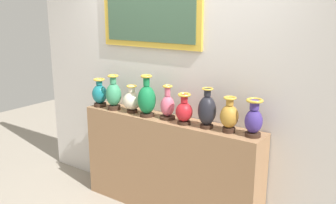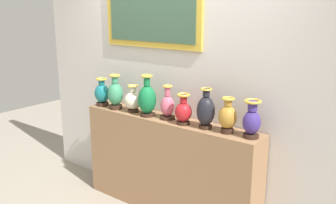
{
  "view_description": "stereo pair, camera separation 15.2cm",
  "coord_description": "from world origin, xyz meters",
  "px_view_note": "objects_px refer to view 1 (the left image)",
  "views": [
    {
      "loc": [
        2.03,
        -2.89,
        2.1
      ],
      "look_at": [
        0.0,
        0.0,
        1.19
      ],
      "focal_mm": 39.66,
      "sensor_mm": 36.0,
      "label": 1
    },
    {
      "loc": [
        2.16,
        -2.8,
        2.1
      ],
      "look_at": [
        0.0,
        0.0,
        1.19
      ],
      "focal_mm": 39.66,
      "sensor_mm": 36.0,
      "label": 2
    }
  ],
  "objects_px": {
    "vase_crimson": "(184,111)",
    "vase_ochre": "(229,116)",
    "vase_ivory": "(132,101)",
    "vase_emerald": "(147,99)",
    "vase_teal": "(100,94)",
    "vase_rose": "(168,106)",
    "vase_onyx": "(207,110)",
    "vase_jade": "(114,95)",
    "vase_indigo": "(254,120)"
  },
  "relations": [
    {
      "from": "vase_crimson",
      "to": "vase_ochre",
      "type": "xyz_separation_m",
      "value": [
        0.45,
        0.03,
        0.02
      ]
    },
    {
      "from": "vase_ivory",
      "to": "vase_ochre",
      "type": "bearing_deg",
      "value": 0.44
    },
    {
      "from": "vase_emerald",
      "to": "vase_teal",
      "type": "bearing_deg",
      "value": 179.53
    },
    {
      "from": "vase_rose",
      "to": "vase_onyx",
      "type": "distance_m",
      "value": 0.45
    },
    {
      "from": "vase_jade",
      "to": "vase_indigo",
      "type": "xyz_separation_m",
      "value": [
        1.57,
        0.05,
        -0.01
      ]
    },
    {
      "from": "vase_onyx",
      "to": "vase_ochre",
      "type": "relative_size",
      "value": 1.16
    },
    {
      "from": "vase_rose",
      "to": "vase_crimson",
      "type": "xyz_separation_m",
      "value": [
        0.22,
        -0.04,
        -0.0
      ]
    },
    {
      "from": "vase_teal",
      "to": "vase_rose",
      "type": "xyz_separation_m",
      "value": [
        0.9,
        0.04,
        -0.01
      ]
    },
    {
      "from": "vase_ochre",
      "to": "vase_jade",
      "type": "bearing_deg",
      "value": -178.58
    },
    {
      "from": "vase_rose",
      "to": "vase_ochre",
      "type": "bearing_deg",
      "value": -1.31
    },
    {
      "from": "vase_jade",
      "to": "vase_ochre",
      "type": "relative_size",
      "value": 1.18
    },
    {
      "from": "vase_rose",
      "to": "vase_indigo",
      "type": "distance_m",
      "value": 0.89
    },
    {
      "from": "vase_emerald",
      "to": "vase_rose",
      "type": "bearing_deg",
      "value": 11.58
    },
    {
      "from": "vase_onyx",
      "to": "vase_indigo",
      "type": "bearing_deg",
      "value": 2.97
    },
    {
      "from": "vase_ivory",
      "to": "vase_indigo",
      "type": "bearing_deg",
      "value": 1.09
    },
    {
      "from": "vase_teal",
      "to": "vase_indigo",
      "type": "bearing_deg",
      "value": 1.36
    },
    {
      "from": "vase_emerald",
      "to": "vase_crimson",
      "type": "distance_m",
      "value": 0.45
    },
    {
      "from": "vase_jade",
      "to": "vase_rose",
      "type": "bearing_deg",
      "value": 4.12
    },
    {
      "from": "vase_teal",
      "to": "vase_rose",
      "type": "height_order",
      "value": "vase_rose"
    },
    {
      "from": "vase_jade",
      "to": "vase_crimson",
      "type": "xyz_separation_m",
      "value": [
        0.9,
        0.0,
        -0.04
      ]
    },
    {
      "from": "vase_emerald",
      "to": "vase_crimson",
      "type": "height_order",
      "value": "vase_emerald"
    },
    {
      "from": "vase_ochre",
      "to": "vase_crimson",
      "type": "bearing_deg",
      "value": -176.33
    },
    {
      "from": "vase_jade",
      "to": "vase_ivory",
      "type": "distance_m",
      "value": 0.24
    },
    {
      "from": "vase_indigo",
      "to": "vase_crimson",
      "type": "bearing_deg",
      "value": -176.1
    },
    {
      "from": "vase_rose",
      "to": "vase_onyx",
      "type": "relative_size",
      "value": 0.91
    },
    {
      "from": "vase_teal",
      "to": "vase_onyx",
      "type": "height_order",
      "value": "vase_onyx"
    },
    {
      "from": "vase_jade",
      "to": "vase_rose",
      "type": "relative_size",
      "value": 1.11
    },
    {
      "from": "vase_emerald",
      "to": "vase_onyx",
      "type": "height_order",
      "value": "vase_emerald"
    },
    {
      "from": "vase_emerald",
      "to": "vase_ochre",
      "type": "xyz_separation_m",
      "value": [
        0.9,
        0.03,
        -0.03
      ]
    },
    {
      "from": "vase_teal",
      "to": "vase_rose",
      "type": "distance_m",
      "value": 0.9
    },
    {
      "from": "vase_crimson",
      "to": "vase_onyx",
      "type": "xyz_separation_m",
      "value": [
        0.23,
        0.02,
        0.04
      ]
    },
    {
      "from": "vase_emerald",
      "to": "vase_ochre",
      "type": "bearing_deg",
      "value": 1.98
    },
    {
      "from": "vase_jade",
      "to": "vase_ivory",
      "type": "height_order",
      "value": "vase_jade"
    },
    {
      "from": "vase_teal",
      "to": "vase_crimson",
      "type": "height_order",
      "value": "vase_teal"
    },
    {
      "from": "vase_emerald",
      "to": "vase_rose",
      "type": "distance_m",
      "value": 0.24
    },
    {
      "from": "vase_teal",
      "to": "vase_emerald",
      "type": "bearing_deg",
      "value": -0.47
    },
    {
      "from": "vase_crimson",
      "to": "vase_indigo",
      "type": "relative_size",
      "value": 0.9
    },
    {
      "from": "vase_emerald",
      "to": "vase_crimson",
      "type": "xyz_separation_m",
      "value": [
        0.45,
        0.0,
        -0.05
      ]
    },
    {
      "from": "vase_emerald",
      "to": "vase_crimson",
      "type": "relative_size",
      "value": 1.43
    },
    {
      "from": "vase_emerald",
      "to": "vase_indigo",
      "type": "distance_m",
      "value": 1.12
    },
    {
      "from": "vase_indigo",
      "to": "vase_jade",
      "type": "bearing_deg",
      "value": -178.17
    },
    {
      "from": "vase_rose",
      "to": "vase_emerald",
      "type": "bearing_deg",
      "value": -168.42
    },
    {
      "from": "vase_onyx",
      "to": "vase_ochre",
      "type": "height_order",
      "value": "vase_onyx"
    },
    {
      "from": "vase_emerald",
      "to": "vase_onyx",
      "type": "bearing_deg",
      "value": 2.11
    },
    {
      "from": "vase_teal",
      "to": "vase_ochre",
      "type": "height_order",
      "value": "vase_ochre"
    },
    {
      "from": "vase_ivory",
      "to": "vase_indigo",
      "type": "distance_m",
      "value": 1.34
    },
    {
      "from": "vase_jade",
      "to": "vase_rose",
      "type": "distance_m",
      "value": 0.68
    },
    {
      "from": "vase_ivory",
      "to": "vase_ochre",
      "type": "height_order",
      "value": "vase_ochre"
    },
    {
      "from": "vase_ivory",
      "to": "vase_onyx",
      "type": "xyz_separation_m",
      "value": [
        0.9,
        0.0,
        0.04
      ]
    },
    {
      "from": "vase_emerald",
      "to": "vase_rose",
      "type": "relative_size",
      "value": 1.25
    }
  ]
}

